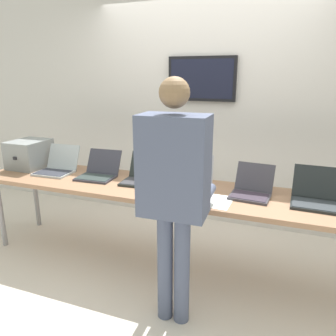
% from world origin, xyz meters
% --- Properties ---
extents(ground, '(8.00, 8.00, 0.04)m').
position_xyz_m(ground, '(0.00, 0.00, -0.02)').
color(ground, beige).
extents(back_wall, '(8.00, 0.11, 2.75)m').
position_xyz_m(back_wall, '(-0.00, 1.13, 1.38)').
color(back_wall, silver).
rests_on(back_wall, ground).
extents(workbench, '(3.72, 0.70, 0.77)m').
position_xyz_m(workbench, '(0.00, 0.00, 0.72)').
color(workbench, '#976C4E').
rests_on(workbench, ground).
extents(equipment_box, '(0.34, 0.40, 0.29)m').
position_xyz_m(equipment_box, '(-1.64, 0.11, 0.91)').
color(equipment_box, gray).
rests_on(equipment_box, workbench).
extents(laptop_station_0, '(0.37, 0.38, 0.25)m').
position_xyz_m(laptop_station_0, '(-1.25, 0.05, 0.83)').
color(laptop_station_0, '#AEB7BB').
rests_on(laptop_station_0, workbench).
extents(laptop_station_1, '(0.36, 0.38, 0.24)m').
position_xyz_m(laptop_station_1, '(-0.77, 0.06, 0.82)').
color(laptop_station_1, '#363641').
rests_on(laptop_station_1, workbench).
extents(laptop_station_2, '(0.37, 0.38, 0.25)m').
position_xyz_m(laptop_station_2, '(-0.30, 0.08, 0.82)').
color(laptop_station_2, black).
rests_on(laptop_station_2, workbench).
extents(laptop_station_3, '(0.33, 0.34, 0.28)m').
position_xyz_m(laptop_station_3, '(0.18, 0.06, 0.83)').
color(laptop_station_3, '#AEAEB6').
rests_on(laptop_station_3, workbench).
extents(laptop_station_4, '(0.34, 0.37, 0.24)m').
position_xyz_m(laptop_station_4, '(0.67, 0.06, 0.82)').
color(laptop_station_4, '#3C3A41').
rests_on(laptop_station_4, workbench).
extents(laptop_station_5, '(0.37, 0.38, 0.26)m').
position_xyz_m(laptop_station_5, '(1.15, 0.06, 0.83)').
color(laptop_station_5, black).
rests_on(laptop_station_5, workbench).
extents(person, '(0.45, 0.59, 1.71)m').
position_xyz_m(person, '(0.24, -0.62, 1.04)').
color(person, '#4D556E').
rests_on(person, ground).
extents(paper_sheet, '(0.22, 0.30, 0.00)m').
position_xyz_m(paper_sheet, '(0.44, -0.17, 0.77)').
color(paper_sheet, white).
rests_on(paper_sheet, workbench).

